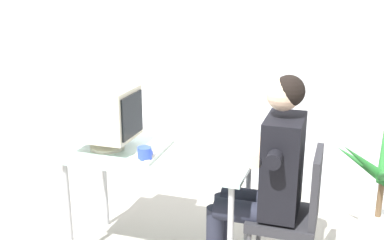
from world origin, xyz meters
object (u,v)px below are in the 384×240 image
object	(u,v)px
crt_monitor	(106,114)
potted_plant	(380,201)
person_seated	(267,172)
desk	(159,163)
desk_mug	(145,155)
keyboard	(152,150)
office_chair	(294,210)

from	to	relation	value
crt_monitor	potted_plant	bearing A→B (deg)	15.95
person_seated	potted_plant	distance (m)	0.91
desk	person_seated	world-z (taller)	person_seated
potted_plant	desk_mug	world-z (taller)	potted_plant
crt_monitor	person_seated	size ratio (longest dim) A/B	0.32
keyboard	potted_plant	distance (m)	1.58
crt_monitor	office_chair	world-z (taller)	crt_monitor
keyboard	office_chair	bearing A→B (deg)	0.31
desk	desk_mug	bearing A→B (deg)	-97.41
desk	person_seated	xyz separation A→B (m)	(0.71, 0.01, 0.03)
desk	crt_monitor	xyz separation A→B (m)	(-0.36, -0.02, 0.31)
keyboard	person_seated	bearing A→B (deg)	0.38
desk	office_chair	distance (m)	0.91
person_seated	office_chair	bearing A→B (deg)	-0.00
office_chair	desk_mug	distance (m)	0.98
crt_monitor	keyboard	size ratio (longest dim) A/B	0.87
crt_monitor	keyboard	distance (m)	0.39
crt_monitor	office_chair	distance (m)	1.34
keyboard	office_chair	size ratio (longest dim) A/B	0.55
desk	person_seated	bearing A→B (deg)	0.57
desk	person_seated	size ratio (longest dim) A/B	0.93
office_chair	potted_plant	size ratio (longest dim) A/B	1.00
crt_monitor	keyboard	xyz separation A→B (m)	(0.31, 0.02, -0.23)
crt_monitor	potted_plant	xyz separation A→B (m)	(1.77, 0.51, -0.59)
office_chair	person_seated	distance (m)	0.29
desk	office_chair	world-z (taller)	office_chair
desk_mug	person_seated	bearing A→B (deg)	13.50
desk_mug	keyboard	bearing A→B (deg)	98.09
desk	potted_plant	distance (m)	1.52
potted_plant	desk_mug	distance (m)	1.63
office_chair	potted_plant	world-z (taller)	office_chair
potted_plant	office_chair	bearing A→B (deg)	-137.48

